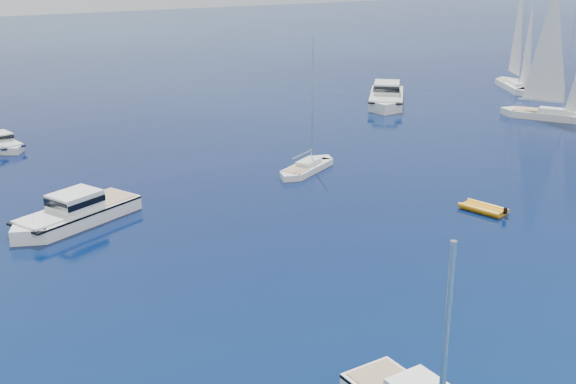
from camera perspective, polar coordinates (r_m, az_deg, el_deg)
name	(u,v)px	position (r m, az deg, el deg)	size (l,w,h in m)	color
motor_cruiser_centre	(75,223)	(55.01, -16.28, -2.35)	(3.41, 11.13, 2.92)	white
motor_cruiser_distant	(386,104)	(93.20, 7.65, 6.79)	(4.12, 13.46, 3.53)	silver
motor_cruiser_horizon	(3,148)	(77.58, -21.35, 3.21)	(2.32, 7.57, 1.99)	silver
sailboat_centre	(307,171)	(64.98, 1.50, 1.66)	(2.15, 8.26, 12.15)	silver
sailboat_sails_r	(551,119)	(89.83, 19.81, 5.39)	(3.16, 12.14, 17.84)	white
sailboat_sails_far	(515,89)	(106.91, 17.28, 7.65)	(3.07, 11.81, 17.37)	white
tender_yellow	(483,211)	(57.07, 14.95, -1.46)	(1.99, 3.61, 0.95)	orange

